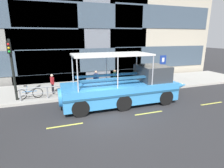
# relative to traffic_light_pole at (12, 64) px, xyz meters

# --- Properties ---
(ground_plane) EXTENTS (120.00, 120.00, 0.00)m
(ground_plane) POSITION_rel_traffic_light_pole_xyz_m (5.22, -3.74, -2.64)
(ground_plane) COLOR #2B2B2D
(sidewalk) EXTENTS (32.00, 4.80, 0.18)m
(sidewalk) POSITION_rel_traffic_light_pole_xyz_m (5.22, 1.86, -2.55)
(sidewalk) COLOR #A8A59E
(sidewalk) RESTS_ON ground_plane
(curb_edge) EXTENTS (32.00, 0.18, 0.18)m
(curb_edge) POSITION_rel_traffic_light_pole_xyz_m (5.22, -0.63, -2.55)
(curb_edge) COLOR #B2ADA3
(curb_edge) RESTS_ON ground_plane
(lane_centreline) EXTENTS (25.80, 0.12, 0.01)m
(lane_centreline) POSITION_rel_traffic_light_pole_xyz_m (5.22, -4.42, -2.63)
(lane_centreline) COLOR #DBD64C
(lane_centreline) RESTS_ON ground_plane
(curb_guardrail) EXTENTS (12.10, 0.09, 0.86)m
(curb_guardrail) POSITION_rel_traffic_light_pole_xyz_m (6.27, -0.29, -1.88)
(curb_guardrail) COLOR gray
(curb_guardrail) RESTS_ON sidewalk
(traffic_light_pole) EXTENTS (0.24, 0.46, 4.05)m
(traffic_light_pole) POSITION_rel_traffic_light_pole_xyz_m (0.00, 0.00, 0.00)
(traffic_light_pole) COLOR black
(traffic_light_pole) RESTS_ON sidewalk
(parking_sign) EXTENTS (0.60, 0.12, 2.64)m
(parking_sign) POSITION_rel_traffic_light_pole_xyz_m (11.53, 0.21, -0.67)
(parking_sign) COLOR #4C4F54
(parking_sign) RESTS_ON sidewalk
(leaned_bicycle) EXTENTS (1.74, 0.46, 0.96)m
(leaned_bicycle) POSITION_rel_traffic_light_pole_xyz_m (0.82, 0.07, -2.08)
(leaned_bicycle) COLOR black
(leaned_bicycle) RESTS_ON sidewalk
(duck_tour_boat) EXTENTS (9.26, 2.61, 3.35)m
(duck_tour_boat) POSITION_rel_traffic_light_pole_xyz_m (7.05, -2.44, -1.56)
(duck_tour_boat) COLOR #388CD1
(duck_tour_boat) RESTS_ON ground_plane
(pedestrian_near_bow) EXTENTS (0.23, 0.49, 1.68)m
(pedestrian_near_bow) POSITION_rel_traffic_light_pole_xyz_m (10.57, 1.11, -1.44)
(pedestrian_near_bow) COLOR #1E2338
(pedestrian_near_bow) RESTS_ON sidewalk
(pedestrian_mid_left) EXTENTS (0.32, 0.37, 1.59)m
(pedestrian_mid_left) POSITION_rel_traffic_light_pole_xyz_m (7.23, 0.51, -1.50)
(pedestrian_mid_left) COLOR #47423D
(pedestrian_mid_left) RESTS_ON sidewalk
(pedestrian_mid_right) EXTENTS (0.45, 0.21, 1.57)m
(pedestrian_mid_right) POSITION_rel_traffic_light_pole_xyz_m (5.71, 0.69, -1.51)
(pedestrian_mid_right) COLOR #47423D
(pedestrian_mid_right) RESTS_ON sidewalk
(pedestrian_near_stern) EXTENTS (0.27, 0.39, 1.50)m
(pedestrian_near_stern) POSITION_rel_traffic_light_pole_xyz_m (2.37, 0.74, -1.55)
(pedestrian_near_stern) COLOR black
(pedestrian_near_stern) RESTS_ON sidewalk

